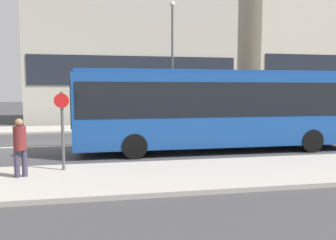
% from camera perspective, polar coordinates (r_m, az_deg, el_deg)
% --- Properties ---
extents(ground_plane, '(120.00, 120.00, 0.00)m').
position_cam_1_polar(ground_plane, '(16.03, -20.60, -4.35)').
color(ground_plane, '#3A3A3D').
extents(sidewalk_near, '(44.00, 3.50, 0.13)m').
position_cam_1_polar(sidewalk_near, '(10.06, -26.93, -9.83)').
color(sidewalk_near, '#A39E93').
rests_on(sidewalk_near, ground_plane).
extents(sidewalk_far, '(44.00, 3.50, 0.13)m').
position_cam_1_polar(sidewalk_far, '(22.14, -17.78, -1.51)').
color(sidewalk_far, '#A39E93').
rests_on(sidewalk_far, ground_plane).
extents(lane_centerline, '(41.80, 0.16, 0.01)m').
position_cam_1_polar(lane_centerline, '(16.03, -20.60, -4.34)').
color(lane_centerline, silver).
rests_on(lane_centerline, ground_plane).
extents(apartment_block_left_tower, '(16.30, 4.37, 14.65)m').
position_cam_1_polar(apartment_block_left_tower, '(27.70, -6.12, 15.09)').
color(apartment_block_left_tower, '#B7B2A3').
rests_on(apartment_block_left_tower, ground_plane).
extents(city_bus, '(11.89, 2.51, 3.37)m').
position_cam_1_polar(city_bus, '(14.07, 8.76, 2.56)').
color(city_bus, '#194793').
rests_on(city_bus, ground_plane).
extents(parked_car_0, '(4.07, 1.79, 1.43)m').
position_cam_1_polar(parked_car_0, '(20.74, 12.95, -0.17)').
color(parked_car_0, maroon).
rests_on(parked_car_0, ground_plane).
extents(parked_car_1, '(4.53, 1.75, 1.34)m').
position_cam_1_polar(parked_car_1, '(23.41, 25.21, -0.01)').
color(parked_car_1, '#4C5156').
rests_on(parked_car_1, ground_plane).
extents(pedestrian_near_stop, '(0.34, 0.34, 1.66)m').
position_cam_1_polar(pedestrian_near_stop, '(10.10, -24.39, -3.83)').
color(pedestrian_near_stop, '#383347').
rests_on(pedestrian_near_stop, sidewalk_near).
extents(bus_stop_sign, '(0.44, 0.12, 2.40)m').
position_cam_1_polar(bus_stop_sign, '(10.45, -17.92, -0.70)').
color(bus_stop_sign, '#4C4C51').
rests_on(bus_stop_sign, sidewalk_near).
extents(street_lamp, '(0.36, 0.36, 8.07)m').
position_cam_1_polar(street_lamp, '(21.58, 0.77, 11.58)').
color(street_lamp, '#4C4C51').
rests_on(street_lamp, sidewalk_far).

